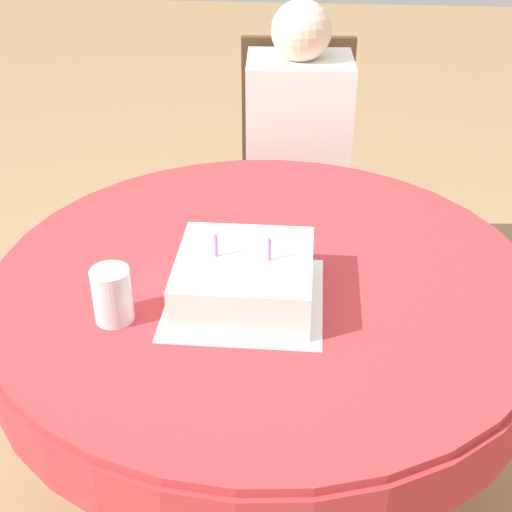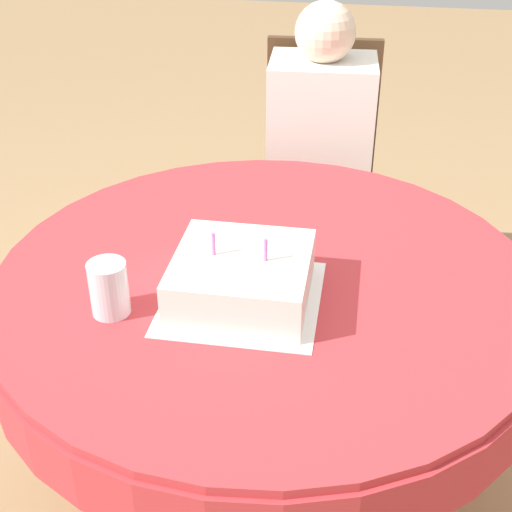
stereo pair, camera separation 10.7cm
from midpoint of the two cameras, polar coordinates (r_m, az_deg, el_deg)
The scene contains 7 objects.
ground_plane at distance 2.09m, azimuth 2.19°, elevation -18.03°, with size 12.00×12.00×0.00m, color #A37F56.
dining_table at distance 1.65m, azimuth 2.63°, elevation -3.74°, with size 1.25×1.25×0.72m.
chair at distance 2.53m, azimuth 6.22°, elevation 6.39°, with size 0.45×0.45×0.96m.
person at distance 2.37m, azimuth 6.42°, elevation 8.93°, with size 0.35×0.37×1.13m.
napkin at distance 1.52m, azimuth 0.89°, elevation -3.41°, with size 0.33×0.33×0.00m.
birthday_cake at distance 1.49m, azimuth 0.91°, elevation -1.79°, with size 0.28×0.28×0.15m.
drinking_glass at distance 1.47m, azimuth -9.66°, elevation -2.61°, with size 0.08×0.08×0.12m.
Camera 2 is at (0.20, -1.33, 1.60)m, focal length 50.00 mm.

